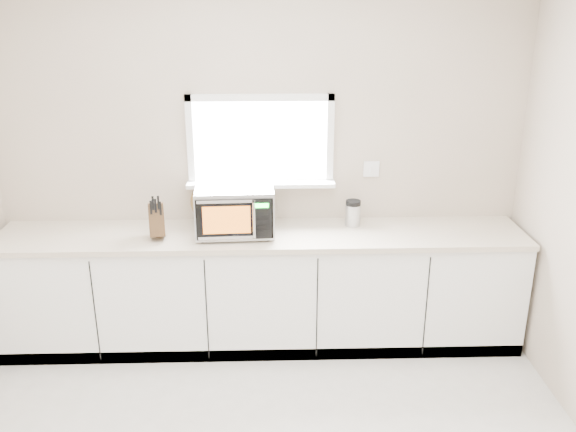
{
  "coord_description": "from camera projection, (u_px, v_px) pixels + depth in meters",
  "views": [
    {
      "loc": [
        0.07,
        -2.52,
        2.58
      ],
      "look_at": [
        0.19,
        1.55,
        1.1
      ],
      "focal_mm": 38.0,
      "sensor_mm": 36.0,
      "label": 1
    }
  ],
  "objects": [
    {
      "name": "back_wall",
      "position": [
        261.0,
        164.0,
        4.65
      ],
      "size": [
        4.0,
        0.17,
        2.7
      ],
      "color": "beige",
      "rests_on": "ground"
    },
    {
      "name": "cutting_board",
      "position": [
        212.0,
        202.0,
        4.69
      ],
      "size": [
        0.33,
        0.08,
        0.33
      ],
      "primitive_type": "cylinder",
      "rotation": [
        1.4,
        0.0,
        0.0
      ],
      "color": "#AA8342",
      "rests_on": "countertop"
    },
    {
      "name": "coffee_grinder",
      "position": [
        353.0,
        213.0,
        4.63
      ],
      "size": [
        0.13,
        0.13,
        0.2
      ],
      "rotation": [
        0.0,
        0.0,
        0.08
      ],
      "color": "#AEB1B6",
      "rests_on": "countertop"
    },
    {
      "name": "cabinets",
      "position": [
        262.0,
        290.0,
        4.69
      ],
      "size": [
        3.92,
        0.6,
        0.88
      ],
      "primitive_type": "cube",
      "color": "white",
      "rests_on": "ground"
    },
    {
      "name": "knife_block",
      "position": [
        157.0,
        219.0,
        4.39
      ],
      "size": [
        0.15,
        0.24,
        0.33
      ],
      "rotation": [
        0.0,
        0.0,
        0.17
      ],
      "color": "#4F371C",
      "rests_on": "countertop"
    },
    {
      "name": "countertop",
      "position": [
        261.0,
        235.0,
        4.52
      ],
      "size": [
        3.92,
        0.64,
        0.04
      ],
      "primitive_type": "cube",
      "color": "beige",
      "rests_on": "cabinets"
    },
    {
      "name": "microwave",
      "position": [
        235.0,
        209.0,
        4.45
      ],
      "size": [
        0.58,
        0.48,
        0.36
      ],
      "rotation": [
        0.0,
        0.0,
        0.05
      ],
      "color": "black",
      "rests_on": "countertop"
    }
  ]
}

